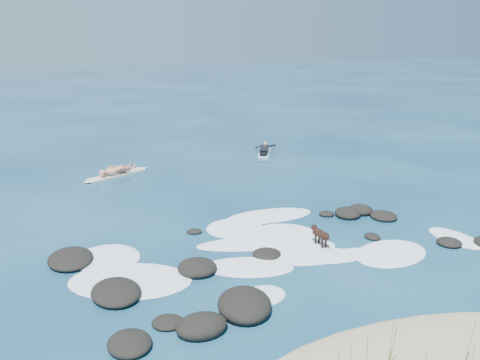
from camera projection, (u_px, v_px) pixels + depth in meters
name	position (u px, v px, depth m)	size (l,w,h in m)	color
ground	(280.00, 235.00, 18.46)	(160.00, 160.00, 0.00)	#0A2642
dune_grass	(415.00, 355.00, 10.74)	(4.18, 1.13, 1.18)	#9CA34F
reef_rocks	(235.00, 270.00, 15.63)	(14.22, 7.28, 0.59)	black
breaking_foam	(261.00, 249.00, 17.28)	(13.68, 7.23, 0.12)	white
standing_surfer_rig	(116.00, 160.00, 25.47)	(3.32, 2.04, 2.06)	beige
paddling_surfer_rig	(264.00, 151.00, 30.17)	(1.74, 2.63, 0.47)	white
dog	(320.00, 234.00, 17.39)	(0.36, 1.08, 0.68)	black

